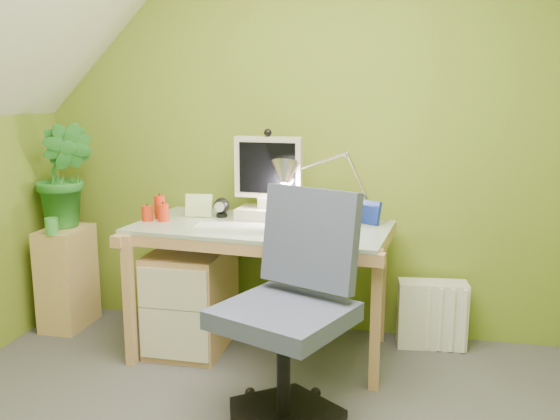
% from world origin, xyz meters
% --- Properties ---
extents(wall_back, '(3.20, 0.01, 2.40)m').
position_xyz_m(wall_back, '(0.00, 1.60, 1.20)').
color(wall_back, olive).
rests_on(wall_back, floor).
extents(desk, '(1.42, 0.81, 0.73)m').
position_xyz_m(desk, '(-0.14, 1.18, 0.36)').
color(desk, tan).
rests_on(desk, floor).
extents(monitor, '(0.36, 0.22, 0.48)m').
position_xyz_m(monitor, '(-0.14, 1.36, 0.97)').
color(monitor, beige).
rests_on(monitor, desk).
extents(speaker_left, '(0.11, 0.11, 0.11)m').
position_xyz_m(speaker_left, '(-0.41, 1.34, 0.78)').
color(speaker_left, black).
rests_on(speaker_left, desk).
extents(speaker_right, '(0.11, 0.11, 0.11)m').
position_xyz_m(speaker_right, '(0.13, 1.34, 0.78)').
color(speaker_right, black).
rests_on(speaker_right, desk).
extents(keyboard, '(0.46, 0.17, 0.02)m').
position_xyz_m(keyboard, '(-0.22, 1.04, 0.74)').
color(keyboard, white).
rests_on(keyboard, desk).
extents(mousepad, '(0.23, 0.17, 0.01)m').
position_xyz_m(mousepad, '(0.24, 1.04, 0.73)').
color(mousepad, '#D24320').
rests_on(mousepad, desk).
extents(mouse, '(0.11, 0.07, 0.04)m').
position_xyz_m(mouse, '(0.24, 1.04, 0.75)').
color(mouse, white).
rests_on(mouse, mousepad).
extents(amber_tumbler, '(0.07, 0.07, 0.08)m').
position_xyz_m(amber_tumbler, '(0.04, 1.10, 0.77)').
color(amber_tumbler, brown).
rests_on(amber_tumbler, desk).
extents(candle_cluster, '(0.20, 0.19, 0.13)m').
position_xyz_m(candle_cluster, '(-0.74, 1.19, 0.79)').
color(candle_cluster, red).
rests_on(candle_cluster, desk).
extents(photo_frame_red, '(0.14, 0.09, 0.13)m').
position_xyz_m(photo_frame_red, '(0.28, 1.30, 0.79)').
color(photo_frame_red, '#AF1D12').
rests_on(photo_frame_red, desk).
extents(photo_frame_blue, '(0.13, 0.10, 0.13)m').
position_xyz_m(photo_frame_blue, '(0.42, 1.34, 0.79)').
color(photo_frame_blue, navy).
rests_on(photo_frame_blue, desk).
extents(photo_frame_green, '(0.15, 0.04, 0.13)m').
position_xyz_m(photo_frame_green, '(-0.54, 1.32, 0.79)').
color(photo_frame_green, '#BFD693').
rests_on(photo_frame_green, desk).
extents(desk_lamp, '(0.56, 0.34, 0.56)m').
position_xyz_m(desk_lamp, '(0.31, 1.36, 1.01)').
color(desk_lamp, silver).
rests_on(desk_lamp, desk).
extents(side_ledge, '(0.23, 0.35, 0.62)m').
position_xyz_m(side_ledge, '(-1.40, 1.30, 0.31)').
color(side_ledge, tan).
rests_on(side_ledge, floor).
extents(potted_plant, '(0.37, 0.31, 0.63)m').
position_xyz_m(potted_plant, '(-1.40, 1.35, 0.94)').
color(potted_plant, '#27772A').
rests_on(potted_plant, side_ledge).
extents(green_cup, '(0.08, 0.08, 0.10)m').
position_xyz_m(green_cup, '(-1.38, 1.15, 0.67)').
color(green_cup, green).
rests_on(green_cup, side_ledge).
extents(task_chair, '(0.76, 0.76, 1.04)m').
position_xyz_m(task_chair, '(0.12, 0.50, 0.52)').
color(task_chair, '#41476B').
rests_on(task_chair, floor).
extents(radiator, '(0.39, 0.19, 0.38)m').
position_xyz_m(radiator, '(0.78, 1.46, 0.19)').
color(radiator, silver).
rests_on(radiator, floor).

